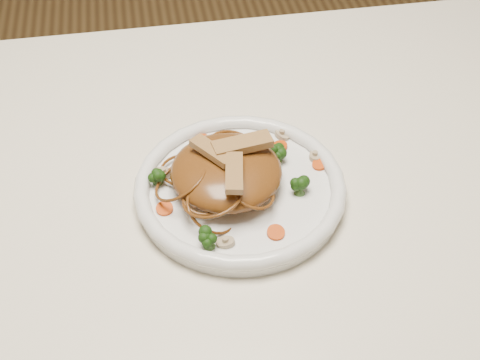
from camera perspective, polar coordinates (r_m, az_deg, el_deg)
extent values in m
cube|color=beige|center=(0.88, -4.14, -1.44)|extent=(1.20, 0.80, 0.04)
cylinder|color=brown|center=(1.50, 15.91, 0.42)|extent=(0.06, 0.06, 0.71)
cylinder|color=white|center=(0.84, 0.00, -1.06)|extent=(0.28, 0.28, 0.02)
ellipsoid|color=brown|center=(0.82, -1.20, 0.75)|extent=(0.18, 0.18, 0.05)
cube|color=#A47D4D|center=(0.82, 0.20, 3.12)|extent=(0.08, 0.04, 0.01)
cube|color=#A47D4D|center=(0.81, -2.45, 2.53)|extent=(0.05, 0.06, 0.01)
cube|color=#A47D4D|center=(0.78, -0.51, 0.63)|extent=(0.03, 0.07, 0.01)
cylinder|color=#C93F07|center=(0.89, 3.48, 2.95)|extent=(0.02, 0.02, 0.00)
cylinder|color=#C93F07|center=(0.82, -6.57, -2.49)|extent=(0.03, 0.03, 0.00)
cylinder|color=#C93F07|center=(0.87, 6.86, 1.30)|extent=(0.02, 0.02, 0.00)
cylinder|color=#C93F07|center=(0.90, -3.19, 3.52)|extent=(0.02, 0.02, 0.00)
cylinder|color=#C93F07|center=(0.79, 3.13, -4.58)|extent=(0.03, 0.03, 0.00)
cylinder|color=#BBAB8C|center=(0.77, -1.28, -5.44)|extent=(0.02, 0.02, 0.01)
cylinder|color=#BBAB8C|center=(0.88, 6.51, 2.06)|extent=(0.03, 0.03, 0.01)
cylinder|color=#BBAB8C|center=(0.86, -6.73, 0.61)|extent=(0.04, 0.04, 0.01)
cylinder|color=#BBAB8C|center=(0.91, 3.66, 3.94)|extent=(0.03, 0.03, 0.01)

